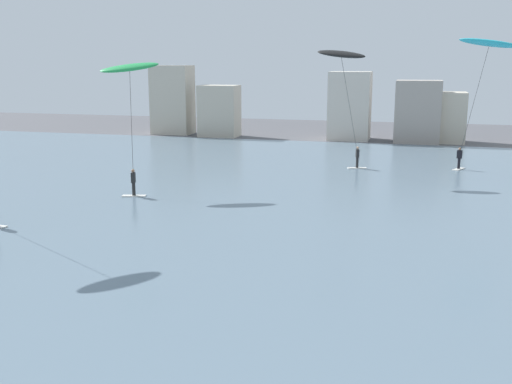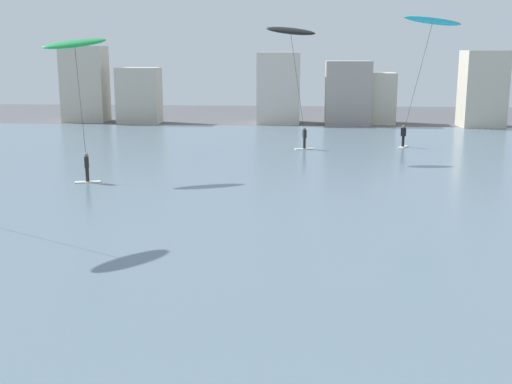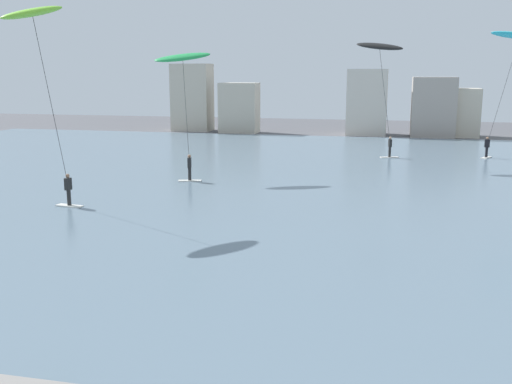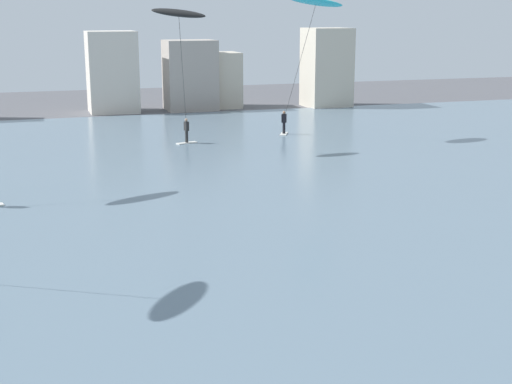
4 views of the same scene
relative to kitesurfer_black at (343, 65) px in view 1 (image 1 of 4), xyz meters
The scene contains 5 objects.
water_bay 11.34m from the kitesurfer_black, 92.09° to the right, with size 84.00×52.00×0.10m, color slate.
far_shore_buildings 20.80m from the kitesurfer_black, 91.51° to the left, with size 42.92×6.14×7.54m.
kitesurfer_black is the anchor object (origin of this frame).
kitesurfer_green 14.33m from the kitesurfer_black, 147.14° to the right, with size 3.72×4.17×8.00m.
kitesurfer_cyan 9.65m from the kitesurfer_black, 12.52° to the left, with size 4.13×4.17×9.57m.
Camera 1 is at (5.29, -2.42, 7.94)m, focal length 42.11 mm.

